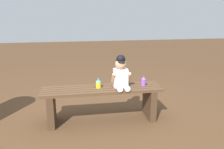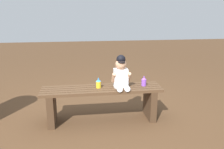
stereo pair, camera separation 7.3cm
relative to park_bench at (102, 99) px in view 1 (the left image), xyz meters
The scene contains 5 objects.
ground_plane 0.29m from the park_bench, 90.00° to the left, with size 16.00×16.00×0.00m, color #4C331E.
park_bench is the anchor object (origin of this frame).
child_figure 0.40m from the park_bench, ahead, with size 0.23×0.27×0.40m.
sippy_cup_left 0.21m from the park_bench, 164.80° to the left, with size 0.06×0.06×0.12m.
sippy_cup_right 0.57m from the park_bench, ahead, with size 0.06×0.06×0.12m.
Camera 1 is at (-0.34, -2.71, 1.35)m, focal length 37.54 mm.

